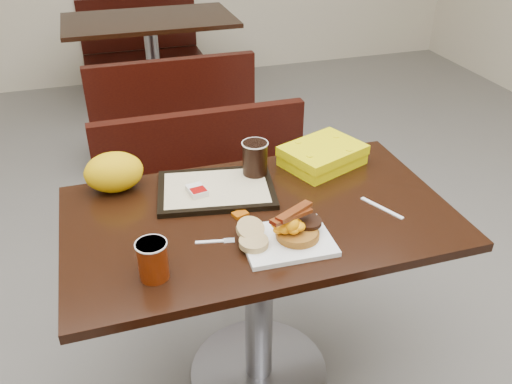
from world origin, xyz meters
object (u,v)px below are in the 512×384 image
object	(u,v)px
bench_far_n	(143,45)
knife	(382,208)
bench_near_n	(213,203)
coffee_cup_near	(153,260)
table_far	(154,69)
coffee_cup_far	(255,158)
bench_far_s	(170,106)
fork	(210,242)
tray	(216,190)
clamshell	(323,155)
paper_bag	(114,172)
pancake_stack	(298,233)
platter	(287,241)
hashbrown_sleeve_left	(197,190)
table_near	(259,302)

from	to	relation	value
bench_far_n	knife	size ratio (longest dim) A/B	6.26
bench_near_n	coffee_cup_near	distance (m)	1.07
table_far	coffee_cup_far	world-z (taller)	coffee_cup_far
bench_far_s	fork	bearing A→B (deg)	-95.23
bench_far_n	bench_near_n	bearing A→B (deg)	-90.00
tray	coffee_cup_far	size ratio (longest dim) A/B	3.28
coffee_cup_near	clamshell	size ratio (longest dim) A/B	0.40
coffee_cup_far	paper_bag	bearing A→B (deg)	172.45
pancake_stack	coffee_cup_near	size ratio (longest dim) A/B	1.15
bench_far_n	platter	size ratio (longest dim) A/B	3.92
coffee_cup_far	pancake_stack	bearing A→B (deg)	-88.63
table_far	fork	size ratio (longest dim) A/B	10.51
pancake_stack	clamshell	xyz separation A→B (m)	(0.25, 0.41, 0.01)
hashbrown_sleeve_left	clamshell	size ratio (longest dim) A/B	0.27
table_near	bench_near_n	bearing A→B (deg)	90.00
platter	knife	bearing A→B (deg)	15.45
pancake_stack	hashbrown_sleeve_left	xyz separation A→B (m)	(-0.23, 0.32, -0.00)
coffee_cup_far	table_far	bearing A→B (deg)	91.27
pancake_stack	paper_bag	xyz separation A→B (m)	(-0.48, 0.45, 0.04)
bench_far_s	knife	bearing A→B (deg)	-79.21
bench_far_n	knife	xyz separation A→B (m)	(0.38, -3.39, 0.39)
bench_near_n	table_near	bearing A→B (deg)	-90.00
pancake_stack	coffee_cup_near	bearing A→B (deg)	-175.04
bench_far_n	platter	bearing A→B (deg)	-89.52
knife	bench_far_s	bearing A→B (deg)	166.37
table_near	platter	bearing A→B (deg)	-80.27
knife	clamshell	xyz separation A→B (m)	(-0.07, 0.33, 0.03)
table_far	platter	distance (m)	2.80
coffee_cup_far	bench_far_n	bearing A→B (deg)	90.98
table_far	fork	world-z (taller)	fork
platter	tray	bearing A→B (deg)	113.36
table_far	paper_bag	world-z (taller)	paper_bag
table_near	clamshell	bearing A→B (deg)	37.07
clamshell	pancake_stack	bearing A→B (deg)	-143.18
hashbrown_sleeve_left	pancake_stack	bearing A→B (deg)	-64.39
table_near	bench_far_n	world-z (taller)	table_near
table_far	hashbrown_sleeve_left	xyz separation A→B (m)	(-0.17, -2.45, 0.40)
knife	tray	bearing A→B (deg)	-142.30
table_near	coffee_cup_near	bearing A→B (deg)	-150.00
bench_near_n	pancake_stack	size ratio (longest dim) A/B	7.91
bench_far_n	knife	distance (m)	3.43
table_near	fork	distance (m)	0.43
coffee_cup_near	fork	bearing A→B (deg)	31.28
platter	clamshell	world-z (taller)	clamshell
coffee_cup_far	clamshell	bearing A→B (deg)	4.40
knife	tray	world-z (taller)	tray
hashbrown_sleeve_left	bench_far_s	bearing A→B (deg)	74.30
fork	pancake_stack	bearing A→B (deg)	-4.27
knife	clamshell	distance (m)	0.34
coffee_cup_near	bench_far_s	bearing A→B (deg)	80.42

